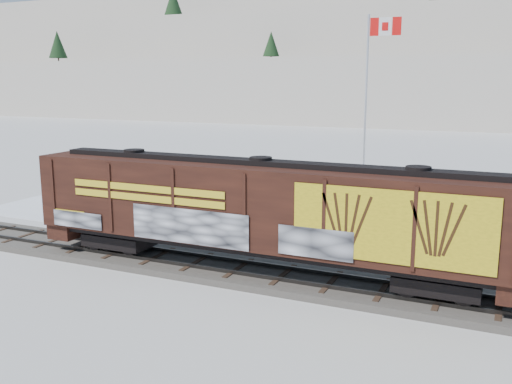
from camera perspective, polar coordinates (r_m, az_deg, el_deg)
The scene contains 9 objects.
ground at distance 23.98m, azimuth -1.75°, elevation -8.26°, with size 500.00×500.00×0.00m, color white.
rail_track at distance 23.93m, azimuth -1.76°, elevation -7.93°, with size 50.00×3.40×0.43m.
parking_strip at distance 30.59m, azimuth 4.45°, elevation -3.96°, with size 40.00×8.00×0.03m, color white.
hillside at distance 160.53m, azimuth 21.32°, elevation 12.65°, with size 360.00×110.00×93.00m.
hopper_railcar at distance 22.75m, azimuth 0.47°, elevation -1.65°, with size 20.14×3.06×4.45m.
flagpole at distance 34.35m, azimuth 10.95°, elevation 4.81°, with size 2.30×0.90×11.62m.
car_silver at distance 36.19m, azimuth -11.36°, elevation -0.38°, with size 2.01×5.01×1.71m, color silver.
car_white at distance 31.83m, azimuth -2.23°, elevation -1.97°, with size 1.54×4.40×1.45m, color silver.
car_dark at distance 29.56m, azimuth 18.77°, elevation -3.76°, with size 1.79×4.40×1.28m, color black.
Camera 1 is at (10.00, -20.30, 7.94)m, focal length 40.00 mm.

